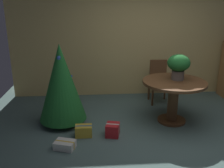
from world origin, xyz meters
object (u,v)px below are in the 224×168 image
round_dining_table (174,92)px  gift_box_red (113,130)px  wooden_chair_far (159,79)px  holiday_tree (61,82)px  flower_vase (179,65)px  gift_box_cream (65,145)px  gift_box_gold (84,131)px

round_dining_table → gift_box_red: bearing=-158.2°
wooden_chair_far → gift_box_red: (-1.12, -1.45, -0.41)m
holiday_tree → gift_box_red: 1.20m
round_dining_table → wooden_chair_far: wooden_chair_far is taller
holiday_tree → flower_vase: bearing=-0.5°
gift_box_cream → gift_box_red: 0.80m
gift_box_red → wooden_chair_far: bearing=52.4°
gift_box_cream → gift_box_gold: 0.44m
gift_box_cream → wooden_chair_far: bearing=43.7°
gift_box_cream → gift_box_gold: size_ratio=1.26×
flower_vase → gift_box_red: (-1.19, -0.52, -0.94)m
round_dining_table → flower_vase: size_ratio=2.46×
flower_vase → gift_box_cream: size_ratio=1.32×
holiday_tree → gift_box_cream: 1.12m
wooden_chair_far → holiday_tree: (-1.96, -0.91, 0.25)m
gift_box_cream → gift_box_gold: (0.27, 0.35, 0.03)m
round_dining_table → wooden_chair_far: 1.00m
holiday_tree → gift_box_red: holiday_tree is taller
wooden_chair_far → gift_box_cream: size_ratio=2.65×
flower_vase → wooden_chair_far: 1.07m
round_dining_table → gift_box_gold: (-1.58, -0.42, -0.48)m
gift_box_red → round_dining_table: bearing=21.8°
flower_vase → gift_box_red: 1.61m
flower_vase → wooden_chair_far: (-0.08, 0.93, -0.53)m
holiday_tree → gift_box_gold: 0.92m
round_dining_table → gift_box_cream: bearing=-157.5°
wooden_chair_far → gift_box_gold: (-1.58, -1.42, -0.42)m
wooden_chair_far → gift_box_cream: bearing=-136.3°
round_dining_table → gift_box_gold: 1.71m
holiday_tree → gift_box_cream: (0.11, -0.86, -0.70)m
holiday_tree → gift_box_gold: size_ratio=5.28×
wooden_chair_far → gift_box_gold: wooden_chair_far is taller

